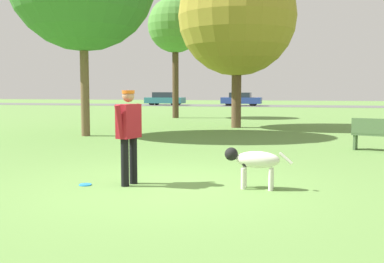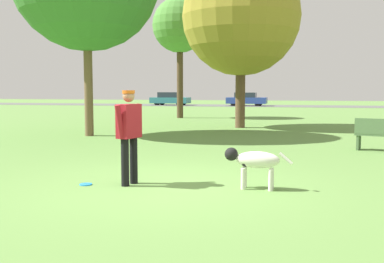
# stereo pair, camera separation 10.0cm
# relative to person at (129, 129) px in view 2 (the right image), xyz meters

# --- Properties ---
(ground_plane) EXTENTS (120.00, 120.00, 0.00)m
(ground_plane) POSITION_rel_person_xyz_m (0.59, 0.05, -0.92)
(ground_plane) COLOR #608C42
(far_road_strip) EXTENTS (120.00, 6.00, 0.01)m
(far_road_strip) POSITION_rel_person_xyz_m (0.59, 37.38, -0.91)
(far_road_strip) COLOR #5B5B59
(far_road_strip) RESTS_ON ground_plane
(person) EXTENTS (0.32, 0.69, 1.56)m
(person) POSITION_rel_person_xyz_m (0.00, 0.00, 0.00)
(person) COLOR black
(person) RESTS_ON ground_plane
(dog) EXTENTS (1.08, 0.29, 0.65)m
(dog) POSITION_rel_person_xyz_m (2.02, 0.17, -0.47)
(dog) COLOR silver
(dog) RESTS_ON ground_plane
(frisbee) EXTENTS (0.21, 0.21, 0.02)m
(frisbee) POSITION_rel_person_xyz_m (-0.70, -0.19, -0.91)
(frisbee) COLOR #268CE5
(frisbee) RESTS_ON ground_plane
(tree_mid_center) EXTENTS (4.80, 4.80, 6.93)m
(tree_mid_center) POSITION_rel_person_xyz_m (0.27, 11.66, 3.60)
(tree_mid_center) COLOR brown
(tree_mid_center) RESTS_ON ground_plane
(tree_far_left) EXTENTS (3.03, 3.03, 6.63)m
(tree_far_left) POSITION_rel_person_xyz_m (-3.86, 17.35, 4.15)
(tree_far_left) COLOR #4C3826
(tree_far_left) RESTS_ON ground_plane
(parked_car_teal) EXTENTS (3.97, 1.98, 1.32)m
(parked_car_teal) POSITION_rel_person_xyz_m (-10.36, 37.35, -0.28)
(parked_car_teal) COLOR teal
(parked_car_teal) RESTS_ON ground_plane
(parked_car_blue) EXTENTS (3.89, 1.83, 1.30)m
(parked_car_blue) POSITION_rel_person_xyz_m (-2.48, 37.01, -0.27)
(parked_car_blue) COLOR #284293
(parked_car_blue) RESTS_ON ground_plane
(park_bench) EXTENTS (1.46, 0.78, 0.84)m
(park_bench) POSITION_rel_person_xyz_m (4.79, 5.28, -0.47)
(park_bench) COLOR #4C6B42
(park_bench) RESTS_ON ground_plane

